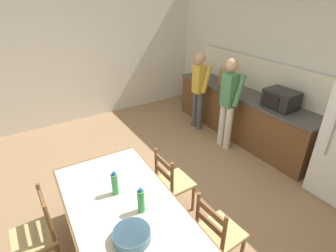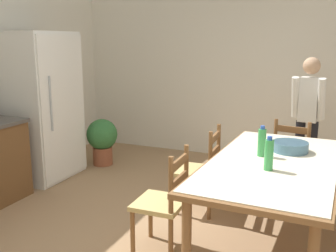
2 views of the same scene
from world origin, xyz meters
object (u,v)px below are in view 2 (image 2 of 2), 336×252
(refrigerator, at_px, (42,106))
(chair_head_end, at_px, (293,158))
(bottle_off_centre, at_px, (262,142))
(dining_table, at_px, (273,170))
(potted_plant, at_px, (102,139))
(chair_side_far_left, at_px, (164,203))
(bottle_near_centre, at_px, (269,155))
(serving_bowl, at_px, (290,146))
(chair_side_far_right, at_px, (202,171))
(person_by_table, at_px, (308,113))

(refrigerator, bearing_deg, chair_head_end, -79.08)
(refrigerator, distance_m, bottle_off_centre, 2.96)
(dining_table, xyz_separation_m, chair_head_end, (1.30, -0.04, -0.27))
(chair_head_end, distance_m, potted_plant, 2.64)
(chair_side_far_left, height_order, chair_head_end, same)
(refrigerator, distance_m, dining_table, 3.11)
(refrigerator, xyz_separation_m, bottle_near_centre, (-0.96, -3.01, -0.03))
(serving_bowl, distance_m, potted_plant, 2.92)
(chair_head_end, bearing_deg, chair_side_far_right, 51.98)
(bottle_near_centre, bearing_deg, chair_head_end, -1.89)
(chair_side_far_right, bearing_deg, serving_bowl, 77.97)
(dining_table, bearing_deg, refrigerator, 76.87)
(dining_table, distance_m, serving_bowl, 0.38)
(bottle_near_centre, distance_m, serving_bowl, 0.61)
(chair_side_far_right, bearing_deg, chair_head_end, 131.10)
(chair_side_far_left, bearing_deg, refrigerator, -118.39)
(chair_side_far_left, bearing_deg, chair_side_far_right, 176.68)
(chair_side_far_left, bearing_deg, chair_head_end, 152.04)
(chair_side_far_left, relative_size, person_by_table, 0.58)
(refrigerator, height_order, potted_plant, refrigerator)
(bottle_near_centre, height_order, chair_side_far_right, bottle_near_centre)
(bottle_off_centre, distance_m, chair_side_far_right, 0.90)
(dining_table, bearing_deg, bottle_off_centre, 49.88)
(serving_bowl, xyz_separation_m, chair_side_far_right, (0.14, 0.88, -0.39))
(serving_bowl, bearing_deg, refrigerator, 83.47)
(dining_table, bearing_deg, chair_head_end, -1.86)
(dining_table, height_order, person_by_table, person_by_table)
(refrigerator, relative_size, serving_bowl, 5.86)
(chair_head_end, xyz_separation_m, person_by_table, (0.55, -0.10, 0.44))
(dining_table, xyz_separation_m, serving_bowl, (0.35, -0.09, 0.13))
(serving_bowl, height_order, potted_plant, serving_bowl)
(chair_side_far_left, bearing_deg, dining_table, 115.89)
(refrigerator, height_order, dining_table, refrigerator)
(serving_bowl, height_order, chair_side_far_right, chair_side_far_right)
(serving_bowl, relative_size, potted_plant, 0.48)
(bottle_near_centre, xyz_separation_m, bottle_off_centre, (0.36, 0.12, 0.00))
(person_by_table, xyz_separation_m, potted_plant, (-0.43, 2.73, -0.50))
(bottle_off_centre, bearing_deg, serving_bowl, -41.25)
(person_by_table, bearing_deg, serving_bowl, 5.26)
(bottle_off_centre, relative_size, chair_side_far_left, 0.30)
(chair_head_end, distance_m, chair_side_far_right, 1.16)
(person_by_table, bearing_deg, refrigerator, -63.04)
(serving_bowl, height_order, chair_side_far_left, chair_side_far_left)
(chair_side_far_left, relative_size, potted_plant, 1.36)
(bottle_off_centre, height_order, serving_bowl, bottle_off_centre)
(refrigerator, bearing_deg, chair_side_far_left, -117.09)
(potted_plant, bearing_deg, dining_table, -118.66)
(serving_bowl, bearing_deg, bottle_off_centre, 138.75)
(chair_side_far_left, relative_size, chair_head_end, 1.00)
(chair_side_far_left, bearing_deg, bottle_near_centre, 100.55)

